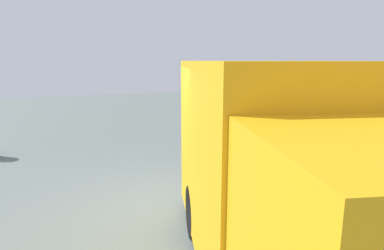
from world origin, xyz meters
The scene contains 4 objects.
ground_plane centered at (0.00, 0.00, 0.00)m, with size 40.00×40.00×0.00m, color slate.
food_truck centered at (2.52, 0.77, 1.25)m, with size 4.98×3.50×2.59m.
person_customer centered at (-5.27, 4.57, 0.36)m, with size 0.69×0.74×0.89m.
planter_flowering_near centered at (-3.81, 3.47, 0.38)m, with size 0.61×0.61×0.75m.
Camera 1 is at (5.28, -1.46, 2.60)m, focal length 29.83 mm.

